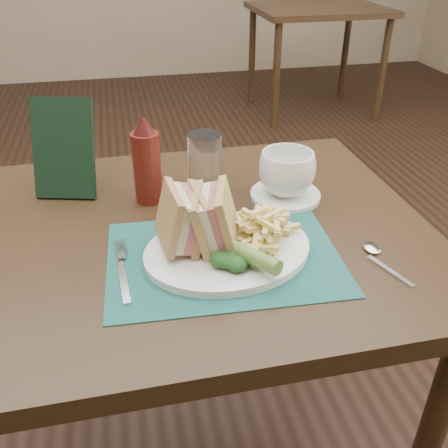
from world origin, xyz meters
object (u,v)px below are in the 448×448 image
Objects in this scene: table_bg_right at (314,61)px; ketchup_bottle at (147,160)px; plate at (228,251)px; saucer at (285,195)px; placemat at (224,258)px; sandwich_half_b at (203,217)px; check_presenter at (64,149)px; table_main at (201,363)px; sandwich_half_a at (169,220)px; coffee_cup at (287,173)px; drinking_glass at (205,163)px.

table_bg_right is 2.99m from ketchup_bottle.
plate is 0.25m from saucer.
saucer is (0.18, 0.19, 0.00)m from placemat.
ketchup_bottle is (-0.08, 0.22, 0.02)m from sandwich_half_b.
ketchup_bottle is 0.18m from check_presenter.
table_main is 8.07× the size of sandwich_half_b.
table_bg_right is 3.17m from sandwich_half_a.
table_bg_right is 3.00× the size of plate.
table_main is at bearing -159.06° from coffee_cup.
saucer is at bearing 54.61° from sandwich_half_b.
placemat is at bearing -23.93° from sandwich_half_a.
sandwich_half_b is (-0.03, 0.03, 0.07)m from placemat.
placemat is at bearing -93.36° from drinking_glass.
sandwich_half_a is at bearing -168.97° from sandwich_half_b.
plate reaches higher than saucer.
placemat is at bearing -75.97° from table_main.
ketchup_bottle reaches higher than placemat.
table_bg_right is at bearing 63.54° from drinking_glass.
coffee_cup is at bearing 26.48° from sandwich_half_a.
plate is at bearing -71.02° from table_main.
table_bg_right is at bearing 80.25° from sandwich_half_b.
placemat is 3.42× the size of coffee_cup.
drinking_glass is (0.05, 0.24, -0.01)m from sandwich_half_b.
sandwich_half_b is 0.23m from ketchup_bottle.
sandwich_half_a is (-0.06, -0.09, 0.45)m from table_main.
ketchup_bottle is at bearing -171.34° from drinking_glass.
coffee_cup is (0.27, 0.16, -0.02)m from sandwich_half_a.
table_bg_right is (1.33, 2.73, 0.00)m from table_main.
plate is (0.01, 0.01, 0.01)m from placemat.
saucer is at bearing 38.25° from plate.
placemat is 0.27m from coffee_cup.
table_bg_right is 3.15m from placemat.
coffee_cup is (-1.12, -2.65, 0.43)m from table_bg_right.
coffee_cup is 0.18m from drinking_glass.
sandwich_half_a is 1.00× the size of sandwich_half_b.
ketchup_bottle is (-0.29, 0.05, 0.09)m from saucer.
sandwich_half_b is 0.53× the size of check_presenter.
drinking_glass reaches higher than sandwich_half_b.
placemat is 0.43m from check_presenter.
coffee_cup is at bearing 20.94° from table_main.
saucer is at bearing 26.48° from sandwich_half_a.
sandwich_half_a is (-1.39, -2.81, 0.45)m from table_bg_right.
placemat is at bearing -132.32° from coffee_cup.
placemat is 0.12m from sandwich_half_a.
table_main is 0.46m from sandwich_half_a.
table_main is 0.49m from ketchup_bottle.
ketchup_bottle is 0.89× the size of check_presenter.
drinking_glass is (0.01, 0.25, 0.06)m from plate.
drinking_glass is at bearing 78.75° from plate.
ketchup_bottle is at bearing 170.30° from coffee_cup.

